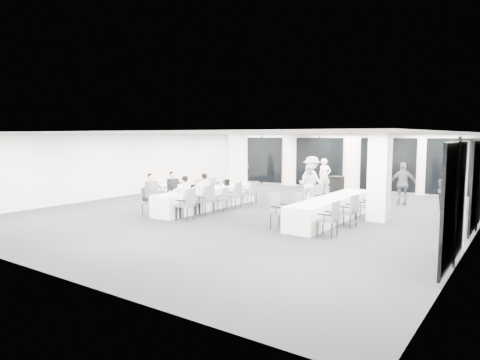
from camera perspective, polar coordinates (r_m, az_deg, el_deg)
The scene contains 42 objects.
room at distance 15.60m, azimuth 6.46°, elevation 1.02°, with size 14.04×16.04×2.84m.
column_left at distance 19.30m, azimuth -0.26°, elevation 2.05°, with size 0.60×0.60×2.80m, color white.
column_right at distance 14.23m, azimuth 18.08°, elevation 0.34°, with size 0.60×0.60×2.80m, color white.
banquet_table_main at distance 15.99m, azimuth -4.38°, elevation -2.49°, with size 0.90×5.00×0.75m, color silver.
banquet_table_side at distance 14.00m, azimuth 12.09°, elevation -3.82°, with size 0.90×5.00×0.75m, color silver.
cocktail_table at distance 18.74m, azimuth 12.79°, elevation -0.99°, with size 0.71×0.71×0.98m.
chair_main_left_near at distance 14.98m, azimuth -12.02°, elevation -2.52°, with size 0.51×0.56×0.96m.
chair_main_left_second at distance 15.72m, azimuth -9.19°, elevation -2.22°, with size 0.49×0.53×0.88m.
chair_main_left_mid at distance 16.30m, azimuth -7.24°, elevation -1.92°, with size 0.49×0.53×0.87m.
chair_main_left_fourth at distance 17.01m, azimuth -5.11°, elevation -1.35°, with size 0.52×0.58×0.98m.
chair_main_left_far at distance 17.67m, azimuth -3.34°, elevation -1.07°, with size 0.54×0.59×0.98m.
chair_main_right_near at distance 13.87m, azimuth -7.05°, elevation -2.94°, with size 0.60×0.64×1.03m.
chair_main_right_second at distance 14.59m, azimuth -4.53°, elevation -2.47°, with size 0.54×0.60×1.02m.
chair_main_right_mid at distance 15.35m, azimuth -2.35°, elevation -2.39°, with size 0.51×0.54×0.86m.
chair_main_right_fourth at distance 15.96m, azimuth -0.62°, elevation -1.82°, with size 0.54×0.59×0.98m.
chair_main_right_far at distance 16.87m, azimuth 1.52°, elevation -1.52°, with size 0.48×0.54×0.92m.
chair_side_left_near at distance 12.61m, azimuth 5.16°, elevation -3.79°, with size 0.56×0.62×1.04m.
chair_side_left_mid at distance 13.90m, azimuth 8.20°, elevation -3.28°, with size 0.47×0.52×0.89m.
chair_side_left_far at distance 15.32m, azimuth 10.84°, elevation -2.22°, with size 0.53×0.59×0.99m.
chair_side_right_near at distance 11.77m, azimuth 11.97°, elevation -4.78°, with size 0.51×0.56×0.97m.
chair_side_right_mid at distance 13.11m, azimuth 14.44°, elevation -3.74°, with size 0.54×0.59×0.98m.
chair_side_right_far at distance 14.49m, azimuth 16.44°, elevation -3.05°, with size 0.48×0.53×0.90m.
seated_guest_a at distance 14.83m, azimuth -11.59°, elevation -1.55°, with size 0.50×0.38×1.44m.
seated_guest_b at distance 15.58m, azimuth -8.76°, elevation -1.14°, with size 0.50×0.38×1.44m.
seated_guest_c at distance 13.94m, azimuth -7.62°, elevation -1.96°, with size 0.50×0.38×1.44m.
seated_guest_d at distance 14.67m, azimuth -5.07°, elevation -1.53°, with size 0.50×0.38×1.44m.
standing_guest_a at distance 20.31m, azimuth 11.23°, elevation 0.81°, with size 0.68×0.55×1.86m, color white.
standing_guest_b at distance 17.19m, azimuth 9.11°, elevation -0.20°, with size 0.86×0.53×1.79m, color white.
standing_guest_c at distance 18.00m, azimuth 9.56°, elevation 0.57°, with size 1.36×0.69×2.11m, color white.
standing_guest_d at distance 17.83m, azimuth 20.91°, elevation -0.11°, with size 1.12×0.63×1.91m, color #4F5156.
standing_guest_e at distance 17.46m, azimuth 26.81°, elevation -0.10°, with size 1.03×0.63×2.14m, color white.
standing_guest_g at distance 23.12m, azimuth 0.61°, elevation 1.52°, with size 0.68×0.55×1.85m, color #4F5156.
standing_guest_h at distance 17.16m, azimuth 25.78°, elevation -0.84°, with size 0.83×0.51×1.73m, color black.
ice_bucket_near at distance 15.37m, azimuth -6.27°, elevation -1.01°, with size 0.20×0.20×0.23m, color black.
ice_bucket_far at distance 16.81m, azimuth -1.76°, elevation -0.33°, with size 0.22×0.22×0.25m, color black.
water_bottle_a at distance 14.50m, azimuth -9.84°, elevation -1.51°, with size 0.07×0.07×0.22m, color silver.
water_bottle_b at distance 16.17m, azimuth -2.59°, elevation -0.62°, with size 0.08×0.08×0.24m, color silver.
water_bottle_c at distance 17.56m, azimuth 0.16°, elevation -0.10°, with size 0.07×0.07×0.23m, color silver.
plate_a at distance 15.10m, azimuth -7.94°, elevation -1.55°, with size 0.18×0.18×0.03m.
plate_b at distance 14.66m, azimuth -7.37°, elevation -1.77°, with size 0.21×0.21×0.03m.
plate_c at distance 15.37m, azimuth -5.85°, elevation -1.39°, with size 0.21×0.21×0.03m.
wine_glass at distance 14.16m, azimuth -9.34°, elevation -1.56°, with size 0.07×0.07×0.18m.
Camera 1 is at (8.23, -12.59, 2.73)m, focal length 32.00 mm.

